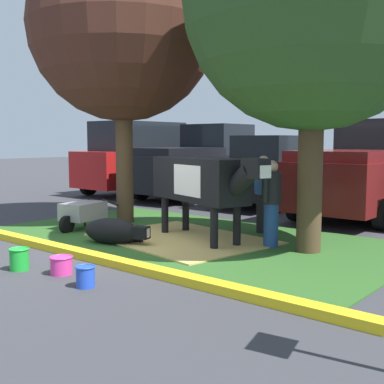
# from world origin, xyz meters

# --- Properties ---
(ground_plane) EXTENTS (80.00, 80.00, 0.00)m
(ground_plane) POSITION_xyz_m (0.00, 0.00, 0.00)
(ground_plane) COLOR #38383D
(grass_island) EXTENTS (7.96, 4.41, 0.02)m
(grass_island) POSITION_xyz_m (0.59, 1.52, 0.01)
(grass_island) COLOR #2D5B23
(grass_island) RESTS_ON ground
(curb_yellow) EXTENTS (9.16, 0.24, 0.12)m
(curb_yellow) POSITION_xyz_m (0.59, -0.84, 0.06)
(curb_yellow) COLOR yellow
(curb_yellow) RESTS_ON ground
(hay_bedding) EXTENTS (3.52, 2.85, 0.04)m
(hay_bedding) POSITION_xyz_m (0.60, 1.24, 0.03)
(hay_bedding) COLOR tan
(hay_bedding) RESTS_ON ground
(shade_tree_left) EXTENTS (4.15, 4.15, 6.45)m
(shade_tree_left) POSITION_xyz_m (-1.72, 1.91, 4.36)
(shade_tree_left) COLOR #4C3823
(shade_tree_left) RESTS_ON ground
(cow_holstein) EXTENTS (3.06, 1.36, 1.61)m
(cow_holstein) POSITION_xyz_m (0.95, 1.41, 1.15)
(cow_holstein) COLOR black
(cow_holstein) RESTS_ON ground
(calf_lying) EXTENTS (1.33, 0.80, 0.48)m
(calf_lying) POSITION_xyz_m (-0.11, 0.17, 0.24)
(calf_lying) COLOR black
(calf_lying) RESTS_ON ground
(person_handler) EXTENTS (0.34, 0.53, 1.55)m
(person_handler) POSITION_xyz_m (2.22, 1.78, 0.82)
(person_handler) COLOR #23478C
(person_handler) RESTS_ON ground
(person_visitor_near) EXTENTS (0.51, 0.34, 1.58)m
(person_visitor_near) POSITION_xyz_m (1.38, 2.85, 0.85)
(person_visitor_near) COLOR black
(person_visitor_near) RESTS_ON ground
(wheelbarrow) EXTENTS (0.80, 1.62, 0.63)m
(wheelbarrow) POSITION_xyz_m (-1.76, 0.73, 0.39)
(wheelbarrow) COLOR gray
(wheelbarrow) RESTS_ON ground
(bucket_green) EXTENTS (0.30, 0.30, 0.32)m
(bucket_green) POSITION_xyz_m (0.21, -1.90, 0.17)
(bucket_green) COLOR green
(bucket_green) RESTS_ON ground
(bucket_pink) EXTENTS (0.33, 0.33, 0.26)m
(bucket_pink) POSITION_xyz_m (0.87, -1.63, 0.14)
(bucket_pink) COLOR #EA3893
(bucket_pink) RESTS_ON ground
(bucket_blue) EXTENTS (0.27, 0.27, 0.28)m
(bucket_blue) POSITION_xyz_m (1.63, -1.80, 0.15)
(bucket_blue) COLOR blue
(bucket_blue) RESTS_ON ground
(suv_black) EXTENTS (2.15, 4.62, 2.52)m
(suv_black) POSITION_xyz_m (-6.03, 6.46, 1.27)
(suv_black) COLOR red
(suv_black) RESTS_ON ground
(pickup_truck_black) EXTENTS (2.26, 5.42, 2.42)m
(pickup_truck_black) POSITION_xyz_m (-3.60, 7.00, 1.11)
(pickup_truck_black) COLOR black
(pickup_truck_black) RESTS_ON ground
(sedan_silver) EXTENTS (2.05, 4.42, 2.02)m
(sedan_silver) POSITION_xyz_m (-0.77, 6.83, 0.98)
(sedan_silver) COLOR black
(sedan_silver) RESTS_ON ground
(pickup_truck_maroon) EXTENTS (2.26, 5.42, 2.42)m
(pickup_truck_maroon) POSITION_xyz_m (2.10, 6.58, 1.11)
(pickup_truck_maroon) COLOR maroon
(pickup_truck_maroon) RESTS_ON ground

